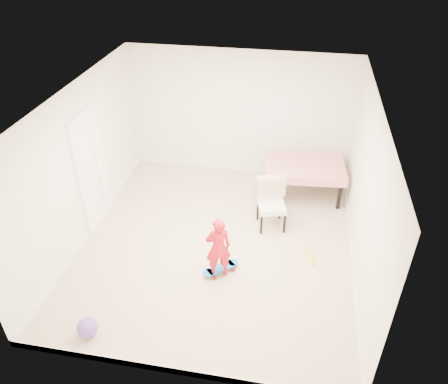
% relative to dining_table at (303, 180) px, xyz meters
% --- Properties ---
extents(ground, '(5.00, 5.00, 0.00)m').
position_rel_dining_table_xyz_m(ground, '(-1.38, -1.76, -0.35)').
color(ground, '#C7AB8A').
rests_on(ground, ground).
extents(ceiling, '(4.50, 5.00, 0.04)m').
position_rel_dining_table_xyz_m(ceiling, '(-1.38, -1.76, 2.23)').
color(ceiling, white).
rests_on(ceiling, wall_back).
extents(wall_back, '(4.50, 0.04, 2.60)m').
position_rel_dining_table_xyz_m(wall_back, '(-1.38, 0.72, 0.95)').
color(wall_back, silver).
rests_on(wall_back, ground).
extents(wall_front, '(4.50, 0.04, 2.60)m').
position_rel_dining_table_xyz_m(wall_front, '(-1.38, -4.24, 0.95)').
color(wall_front, silver).
rests_on(wall_front, ground).
extents(wall_left, '(0.04, 5.00, 2.60)m').
position_rel_dining_table_xyz_m(wall_left, '(-3.61, -1.76, 0.95)').
color(wall_left, silver).
rests_on(wall_left, ground).
extents(wall_right, '(0.04, 5.00, 2.60)m').
position_rel_dining_table_xyz_m(wall_right, '(0.85, -1.76, 0.95)').
color(wall_right, silver).
rests_on(wall_right, ground).
extents(door, '(0.11, 0.94, 2.11)m').
position_rel_dining_table_xyz_m(door, '(-3.60, -1.46, 0.67)').
color(door, white).
rests_on(door, ground).
extents(baseboard_back, '(4.50, 0.02, 0.12)m').
position_rel_dining_table_xyz_m(baseboard_back, '(-1.38, 0.73, -0.29)').
color(baseboard_back, white).
rests_on(baseboard_back, ground).
extents(baseboard_front, '(4.50, 0.02, 0.12)m').
position_rel_dining_table_xyz_m(baseboard_front, '(-1.38, -4.25, -0.29)').
color(baseboard_front, white).
rests_on(baseboard_front, ground).
extents(baseboard_left, '(0.02, 5.00, 0.12)m').
position_rel_dining_table_xyz_m(baseboard_left, '(-3.62, -1.76, -0.29)').
color(baseboard_left, white).
rests_on(baseboard_left, ground).
extents(baseboard_right, '(0.02, 5.00, 0.12)m').
position_rel_dining_table_xyz_m(baseboard_right, '(0.86, -1.76, -0.29)').
color(baseboard_right, white).
rests_on(baseboard_right, ground).
extents(dining_table, '(1.58, 1.08, 0.70)m').
position_rel_dining_table_xyz_m(dining_table, '(0.00, 0.00, 0.00)').
color(dining_table, '#B60911').
rests_on(dining_table, ground).
extents(dining_chair, '(0.64, 0.70, 0.93)m').
position_rel_dining_table_xyz_m(dining_chair, '(-0.52, -1.09, 0.11)').
color(dining_chair, white).
rests_on(dining_chair, ground).
extents(skateboard, '(0.61, 0.57, 0.09)m').
position_rel_dining_table_xyz_m(skateboard, '(-1.17, -2.40, -0.31)').
color(skateboard, blue).
rests_on(skateboard, ground).
extents(child, '(0.45, 0.38, 1.07)m').
position_rel_dining_table_xyz_m(child, '(-1.20, -2.48, 0.18)').
color(child, red).
rests_on(child, ground).
extents(balloon, '(0.28, 0.28, 0.28)m').
position_rel_dining_table_xyz_m(balloon, '(-2.71, -3.90, -0.21)').
color(balloon, '#6C47AC').
rests_on(balloon, ground).
extents(foam_toy, '(0.20, 0.40, 0.06)m').
position_rel_dining_table_xyz_m(foam_toy, '(0.18, -1.80, -0.32)').
color(foam_toy, yellow).
rests_on(foam_toy, ground).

